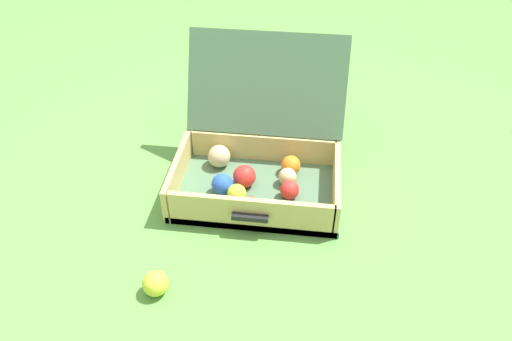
# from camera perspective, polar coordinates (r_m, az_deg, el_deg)

# --- Properties ---
(ground_plane) EXTENTS (16.00, 16.00, 0.00)m
(ground_plane) POSITION_cam_1_polar(r_m,az_deg,el_deg) (1.66, -0.00, -3.59)
(ground_plane) COLOR #569342
(open_suitcase) EXTENTS (0.54, 0.53, 0.44)m
(open_suitcase) POSITION_cam_1_polar(r_m,az_deg,el_deg) (1.68, 0.17, 1.39)
(open_suitcase) COLOR #4C7051
(open_suitcase) RESTS_ON ground
(stray_ball_on_grass) EXTENTS (0.07, 0.07, 0.07)m
(stray_ball_on_grass) POSITION_cam_1_polar(r_m,az_deg,el_deg) (1.41, -11.29, -12.41)
(stray_ball_on_grass) COLOR #CCDB38
(stray_ball_on_grass) RESTS_ON ground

